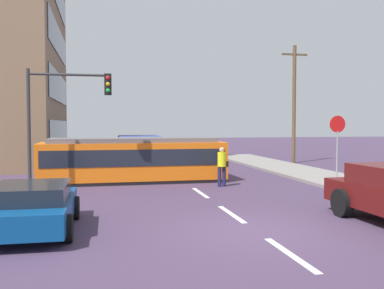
{
  "coord_description": "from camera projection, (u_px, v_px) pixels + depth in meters",
  "views": [
    {
      "loc": [
        -3.76,
        -10.06,
        2.65
      ],
      "look_at": [
        0.13,
        8.16,
        1.76
      ],
      "focal_mm": 40.5,
      "sensor_mm": 36.0,
      "label": 1
    }
  ],
  "objects": [
    {
      "name": "ground_plane",
      "position": [
        181.0,
        180.0,
        20.51
      ],
      "size": [
        120.0,
        120.0,
        0.0
      ],
      "primitive_type": "plane",
      "color": "#463550"
    },
    {
      "name": "sidewalk_curb_right",
      "position": [
        359.0,
        186.0,
        18.02
      ],
      "size": [
        3.2,
        36.0,
        0.14
      ],
      "primitive_type": "cube",
      "color": "gray",
      "rests_on": "ground"
    },
    {
      "name": "lane_stripe_0",
      "position": [
        290.0,
        254.0,
        8.78
      ],
      "size": [
        0.16,
        2.4,
        0.01
      ],
      "primitive_type": "cube",
      "color": "silver",
      "rests_on": "ground"
    },
    {
      "name": "lane_stripe_1",
      "position": [
        231.0,
        214.0,
        12.69
      ],
      "size": [
        0.16,
        2.4,
        0.01
      ],
      "primitive_type": "cube",
      "color": "silver",
      "rests_on": "ground"
    },
    {
      "name": "lane_stripe_2",
      "position": [
        200.0,
        193.0,
        16.6
      ],
      "size": [
        0.16,
        2.4,
        0.01
      ],
      "primitive_type": "cube",
      "color": "silver",
      "rests_on": "ground"
    },
    {
      "name": "lane_stripe_3",
      "position": [
        164.0,
        168.0,
        26.18
      ],
      "size": [
        0.16,
        2.4,
        0.01
      ],
      "primitive_type": "cube",
      "color": "silver",
      "rests_on": "ground"
    },
    {
      "name": "lane_stripe_4",
      "position": [
        152.0,
        160.0,
        32.04
      ],
      "size": [
        0.16,
        2.4,
        0.01
      ],
      "primitive_type": "cube",
      "color": "silver",
      "rests_on": "ground"
    },
    {
      "name": "streetcar_tram",
      "position": [
        133.0,
        159.0,
        19.8
      ],
      "size": [
        8.31,
        2.61,
        2.01
      ],
      "color": "orange",
      "rests_on": "ground"
    },
    {
      "name": "city_bus",
      "position": [
        140.0,
        149.0,
        26.46
      ],
      "size": [
        2.64,
        5.48,
        1.9
      ],
      "color": "#39498F",
      "rests_on": "ground"
    },
    {
      "name": "pedestrian_crossing",
      "position": [
        222.0,
        164.0,
        18.26
      ],
      "size": [
        0.51,
        0.36,
        1.67
      ],
      "color": "#212046",
      "rests_on": "ground"
    },
    {
      "name": "parked_sedan_near",
      "position": [
        32.0,
        207.0,
        10.61
      ],
      "size": [
        2.14,
        4.04,
        1.19
      ],
      "color": "navy",
      "rests_on": "ground"
    },
    {
      "name": "stop_sign",
      "position": [
        337.0,
        134.0,
        19.56
      ],
      "size": [
        0.76,
        0.07,
        2.88
      ],
      "color": "gray",
      "rests_on": "sidewalk_curb_right"
    },
    {
      "name": "traffic_light_mast",
      "position": [
        64.0,
        105.0,
        16.82
      ],
      "size": [
        3.21,
        0.33,
        4.76
      ],
      "color": "#333333",
      "rests_on": "ground"
    },
    {
      "name": "utility_pole_mid",
      "position": [
        294.0,
        102.0,
        29.12
      ],
      "size": [
        1.8,
        0.24,
        7.9
      ],
      "color": "brown",
      "rests_on": "ground"
    }
  ]
}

